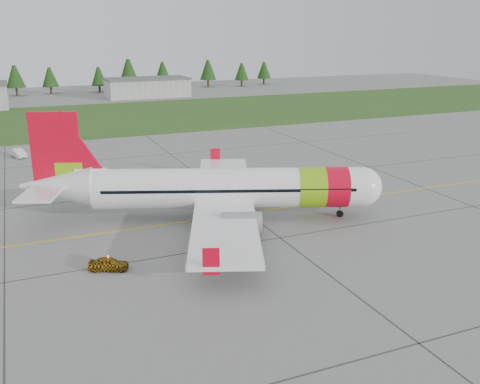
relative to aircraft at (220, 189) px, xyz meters
name	(u,v)px	position (x,y,z in m)	size (l,w,h in m)	color
ground	(182,254)	(-6.64, -7.61, -3.36)	(320.00, 320.00, 0.00)	gray
aircraft	(220,189)	(0.00, 0.00, 0.00)	(36.86, 35.03, 11.65)	white
follow_me_car	(108,252)	(-13.41, -8.48, -1.68)	(1.35, 1.14, 3.35)	orange
service_van	(17,144)	(-19.60, 39.55, -1.24)	(1.48, 1.40, 4.24)	silver
grass_strip	(77,119)	(-6.64, 74.39, -3.35)	(320.00, 50.00, 0.03)	#30561E
taxi_guideline	(160,225)	(-6.64, 0.39, -3.35)	(120.00, 0.25, 0.02)	gold
hangar_east	(147,88)	(18.36, 110.39, -0.76)	(24.00, 12.00, 5.20)	#A8A8A3
treeline	(54,77)	(-6.64, 130.39, 1.64)	(160.00, 8.00, 10.00)	#1C3F14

